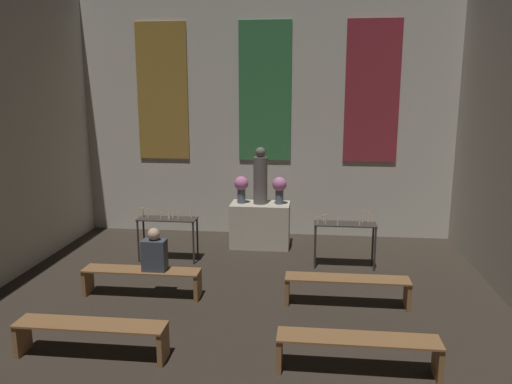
{
  "coord_description": "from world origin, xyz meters",
  "views": [
    {
      "loc": [
        1.0,
        -0.17,
        3.18
      ],
      "look_at": [
        0.0,
        8.87,
        1.3
      ],
      "focal_mm": 35.0,
      "sensor_mm": 36.0,
      "label": 1
    }
  ],
  "objects_px": {
    "candle_rack_left": "(167,225)",
    "pew_third_right": "(358,347)",
    "candle_rack_right": "(345,230)",
    "flower_vase_right": "(279,187)",
    "pew_back_right": "(347,285)",
    "altar": "(260,225)",
    "pew_third_left": "(91,333)",
    "statue": "(260,178)",
    "person_seated": "(154,252)",
    "flower_vase_left": "(241,186)",
    "pew_back_left": "(142,277)"
  },
  "relations": [
    {
      "from": "pew_back_left",
      "to": "pew_back_right",
      "type": "distance_m",
      "value": 3.16
    },
    {
      "from": "pew_back_left",
      "to": "candle_rack_left",
      "type": "bearing_deg",
      "value": 92.25
    },
    {
      "from": "flower_vase_left",
      "to": "pew_back_right",
      "type": "height_order",
      "value": "flower_vase_left"
    },
    {
      "from": "flower_vase_right",
      "to": "pew_third_right",
      "type": "xyz_separation_m",
      "value": [
        1.19,
        -4.57,
        -0.93
      ]
    },
    {
      "from": "flower_vase_left",
      "to": "person_seated",
      "type": "bearing_deg",
      "value": -109.52
    },
    {
      "from": "candle_rack_left",
      "to": "person_seated",
      "type": "bearing_deg",
      "value": -80.34
    },
    {
      "from": "pew_back_left",
      "to": "flower_vase_right",
      "type": "bearing_deg",
      "value": 54.32
    },
    {
      "from": "flower_vase_left",
      "to": "flower_vase_right",
      "type": "xyz_separation_m",
      "value": [
        0.77,
        0.0,
        0.0
      ]
    },
    {
      "from": "statue",
      "to": "candle_rack_left",
      "type": "height_order",
      "value": "statue"
    },
    {
      "from": "statue",
      "to": "candle_rack_left",
      "type": "distance_m",
      "value": 2.09
    },
    {
      "from": "altar",
      "to": "candle_rack_left",
      "type": "height_order",
      "value": "candle_rack_left"
    },
    {
      "from": "statue",
      "to": "person_seated",
      "type": "bearing_deg",
      "value": -116.38
    },
    {
      "from": "pew_third_right",
      "to": "pew_back_right",
      "type": "height_order",
      "value": "same"
    },
    {
      "from": "altar",
      "to": "flower_vase_right",
      "type": "xyz_separation_m",
      "value": [
        0.39,
        0.0,
        0.79
      ]
    },
    {
      "from": "candle_rack_left",
      "to": "pew_third_right",
      "type": "xyz_separation_m",
      "value": [
        3.22,
        -3.51,
        -0.37
      ]
    },
    {
      "from": "flower_vase_left",
      "to": "pew_third_right",
      "type": "bearing_deg",
      "value": -66.72
    },
    {
      "from": "statue",
      "to": "flower_vase_right",
      "type": "distance_m",
      "value": 0.43
    },
    {
      "from": "candle_rack_left",
      "to": "candle_rack_right",
      "type": "xyz_separation_m",
      "value": [
        3.29,
        0.0,
        -0.0
      ]
    },
    {
      "from": "candle_rack_right",
      "to": "pew_back_right",
      "type": "relative_size",
      "value": 0.6
    },
    {
      "from": "flower_vase_left",
      "to": "person_seated",
      "type": "height_order",
      "value": "flower_vase_left"
    },
    {
      "from": "candle_rack_left",
      "to": "pew_back_left",
      "type": "distance_m",
      "value": 1.73
    },
    {
      "from": "candle_rack_left",
      "to": "candle_rack_right",
      "type": "height_order",
      "value": "candle_rack_left"
    },
    {
      "from": "statue",
      "to": "flower_vase_left",
      "type": "bearing_deg",
      "value": 180.0
    },
    {
      "from": "candle_rack_right",
      "to": "altar",
      "type": "bearing_deg",
      "value": 147.44
    },
    {
      "from": "altar",
      "to": "pew_third_right",
      "type": "height_order",
      "value": "altar"
    },
    {
      "from": "flower_vase_right",
      "to": "candle_rack_left",
      "type": "height_order",
      "value": "flower_vase_right"
    },
    {
      "from": "altar",
      "to": "person_seated",
      "type": "height_order",
      "value": "person_seated"
    },
    {
      "from": "pew_third_left",
      "to": "pew_back_right",
      "type": "xyz_separation_m",
      "value": [
        3.16,
        1.83,
        0.0
      ]
    },
    {
      "from": "flower_vase_left",
      "to": "pew_third_right",
      "type": "xyz_separation_m",
      "value": [
        1.96,
        -4.57,
        -0.93
      ]
    },
    {
      "from": "candle_rack_right",
      "to": "pew_third_right",
      "type": "distance_m",
      "value": 3.54
    },
    {
      "from": "pew_third_left",
      "to": "flower_vase_left",
      "type": "bearing_deg",
      "value": 75.39
    },
    {
      "from": "pew_back_right",
      "to": "altar",
      "type": "bearing_deg",
      "value": 119.96
    },
    {
      "from": "flower_vase_left",
      "to": "person_seated",
      "type": "xyz_separation_m",
      "value": [
        -0.97,
        -2.74,
        -0.52
      ]
    },
    {
      "from": "flower_vase_right",
      "to": "candle_rack_right",
      "type": "xyz_separation_m",
      "value": [
        1.26,
        -1.05,
        -0.56
      ]
    },
    {
      "from": "pew_back_left",
      "to": "person_seated",
      "type": "relative_size",
      "value": 2.73
    },
    {
      "from": "flower_vase_right",
      "to": "pew_back_right",
      "type": "relative_size",
      "value": 0.3
    },
    {
      "from": "pew_third_left",
      "to": "pew_back_right",
      "type": "bearing_deg",
      "value": 30.11
    },
    {
      "from": "altar",
      "to": "pew_back_left",
      "type": "xyz_separation_m",
      "value": [
        -1.58,
        -2.74,
        -0.13
      ]
    },
    {
      "from": "flower_vase_left",
      "to": "flower_vase_right",
      "type": "distance_m",
      "value": 0.77
    },
    {
      "from": "pew_third_left",
      "to": "pew_third_right",
      "type": "relative_size",
      "value": 1.0
    },
    {
      "from": "candle_rack_right",
      "to": "flower_vase_right",
      "type": "bearing_deg",
      "value": 140.13
    },
    {
      "from": "altar",
      "to": "pew_back_right",
      "type": "bearing_deg",
      "value": -60.04
    },
    {
      "from": "flower_vase_left",
      "to": "pew_third_left",
      "type": "bearing_deg",
      "value": -104.61
    },
    {
      "from": "pew_third_right",
      "to": "pew_third_left",
      "type": "bearing_deg",
      "value": 180.0
    },
    {
      "from": "altar",
      "to": "pew_third_left",
      "type": "height_order",
      "value": "altar"
    },
    {
      "from": "flower_vase_left",
      "to": "candle_rack_left",
      "type": "height_order",
      "value": "flower_vase_left"
    },
    {
      "from": "candle_rack_right",
      "to": "pew_third_right",
      "type": "bearing_deg",
      "value": -91.1
    },
    {
      "from": "altar",
      "to": "candle_rack_right",
      "type": "height_order",
      "value": "candle_rack_right"
    },
    {
      "from": "pew_back_left",
      "to": "pew_back_right",
      "type": "height_order",
      "value": "same"
    },
    {
      "from": "candle_rack_right",
      "to": "statue",
      "type": "bearing_deg",
      "value": 147.44
    }
  ]
}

